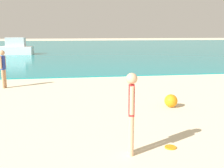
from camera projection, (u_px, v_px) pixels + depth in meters
water at (76, 47)px, 43.99m from camera, size 160.00×60.00×0.06m
person_standing at (131, 109)px, 5.42m from camera, size 0.23×0.39×1.70m
frisbee at (170, 147)px, 5.89m from camera, size 0.25×0.25×0.03m
person_distant at (3, 67)px, 11.96m from camera, size 0.22×0.37×1.68m
boat_near at (9, 49)px, 28.71m from camera, size 5.38×1.89×1.81m
beach_ball at (171, 101)px, 9.02m from camera, size 0.44×0.44×0.44m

